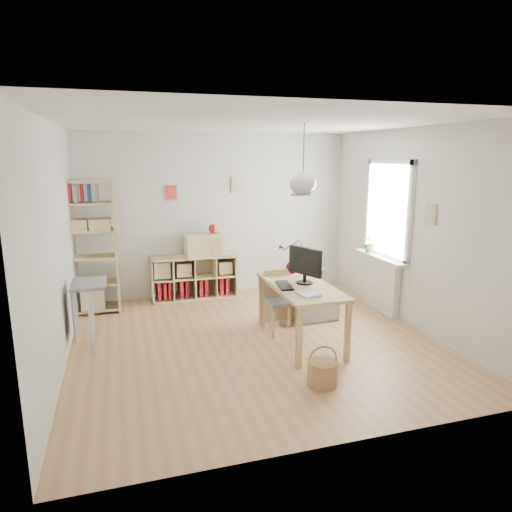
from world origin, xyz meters
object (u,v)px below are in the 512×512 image
object	(u,v)px
cube_shelf	(192,280)
storage_chest	(312,303)
monitor	(305,264)
tall_bookshelf	(88,242)
drawer_chest	(204,245)
chair	(281,297)
desk	(301,292)

from	to	relation	value
cube_shelf	storage_chest	bearing A→B (deg)	-43.55
cube_shelf	monitor	bearing A→B (deg)	-63.59
tall_bookshelf	storage_chest	size ratio (longest dim) A/B	2.75
storage_chest	drawer_chest	size ratio (longest dim) A/B	1.17
cube_shelf	chair	size ratio (longest dim) A/B	1.69
storage_chest	monitor	xyz separation A→B (m)	(-0.44, -0.74, 0.79)
cube_shelf	storage_chest	world-z (taller)	cube_shelf
tall_bookshelf	drawer_chest	world-z (taller)	tall_bookshelf
desk	tall_bookshelf	distance (m)	3.27
drawer_chest	monitor	bearing A→B (deg)	-73.89
chair	storage_chest	bearing A→B (deg)	31.77
chair	drawer_chest	bearing A→B (deg)	112.00
monitor	desk	bearing A→B (deg)	-172.81
chair	monitor	world-z (taller)	monitor
desk	drawer_chest	xyz separation A→B (m)	(-0.82, 2.19, 0.24)
desk	monitor	xyz separation A→B (m)	(0.07, 0.04, 0.35)
drawer_chest	desk	bearing A→B (deg)	-75.77
desk	storage_chest	world-z (taller)	desk
tall_bookshelf	storage_chest	bearing A→B (deg)	-20.74
storage_chest	tall_bookshelf	bearing A→B (deg)	157.15
cube_shelf	drawer_chest	bearing A→B (deg)	-11.55
tall_bookshelf	monitor	distance (m)	3.27
cube_shelf	chair	world-z (taller)	chair
desk	storage_chest	distance (m)	1.03
chair	monitor	bearing A→B (deg)	-61.95
chair	monitor	xyz separation A→B (m)	(0.19, -0.36, 0.54)
cube_shelf	tall_bookshelf	distance (m)	1.77
desk	chair	bearing A→B (deg)	106.81
chair	storage_chest	size ratio (longest dim) A/B	1.14
tall_bookshelf	desk	bearing A→B (deg)	-37.01
chair	drawer_chest	world-z (taller)	drawer_chest
storage_chest	monitor	world-z (taller)	monitor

